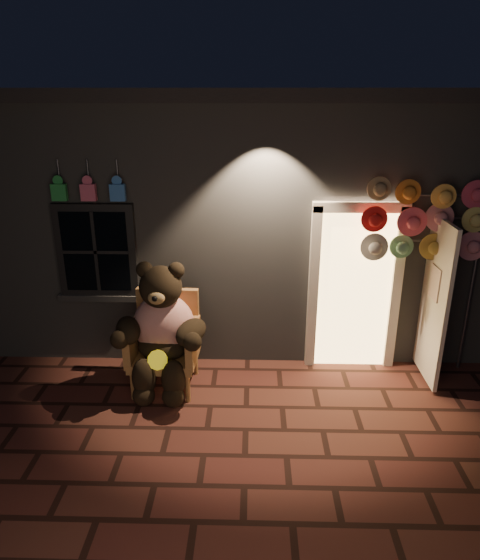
{
  "coord_description": "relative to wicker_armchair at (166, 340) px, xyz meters",
  "views": [
    {
      "loc": [
        0.06,
        -4.47,
        3.41
      ],
      "look_at": [
        -0.09,
        1.0,
        1.35
      ],
      "focal_mm": 32.0,
      "sensor_mm": 36.0,
      "label": 1
    }
  ],
  "objects": [
    {
      "name": "hat_rack",
      "position": [
        3.08,
        0.35,
        1.41
      ],
      "size": [
        1.72,
        0.22,
        2.5
      ],
      "color": "#59595E",
      "rests_on": "ground"
    },
    {
      "name": "shop_building",
      "position": [
        1.0,
        3.06,
        1.15
      ],
      "size": [
        7.3,
        5.95,
        3.51
      ],
      "color": "slate",
      "rests_on": "ground"
    },
    {
      "name": "teddy_bear",
      "position": [
        -0.0,
        -0.15,
        0.22
      ],
      "size": [
        1.17,
        0.92,
        1.61
      ],
      "rotation": [
        0.0,
        0.0,
        -0.04
      ],
      "color": "#AE2412",
      "rests_on": "ground"
    },
    {
      "name": "wicker_armchair",
      "position": [
        0.0,
        0.0,
        0.0
      ],
      "size": [
        0.83,
        0.76,
        1.17
      ],
      "rotation": [
        0.0,
        0.0,
        -0.04
      ],
      "color": "#A97A41",
      "rests_on": "ground"
    },
    {
      "name": "ground",
      "position": [
        1.0,
        -0.93,
        -0.58
      ],
      "size": [
        60.0,
        60.0,
        0.0
      ],
      "primitive_type": "plane",
      "color": "#4E281E",
      "rests_on": "ground"
    }
  ]
}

